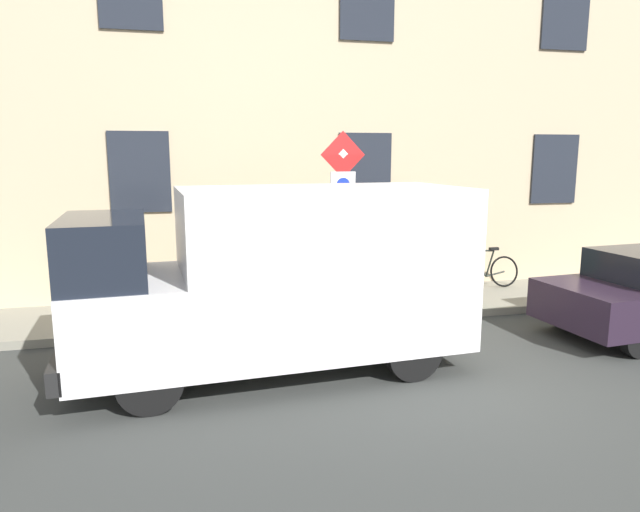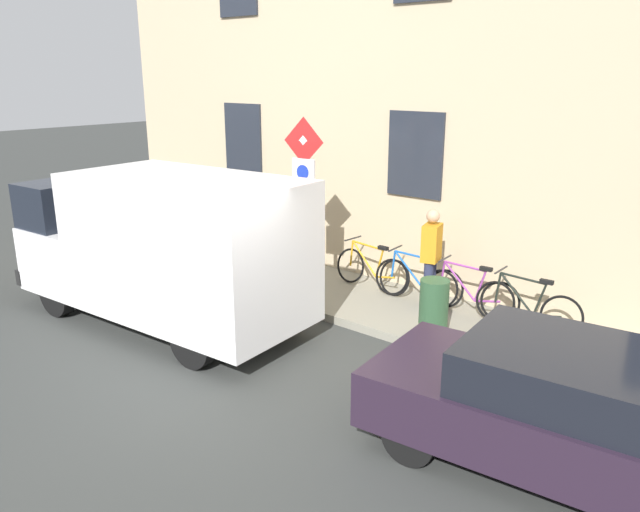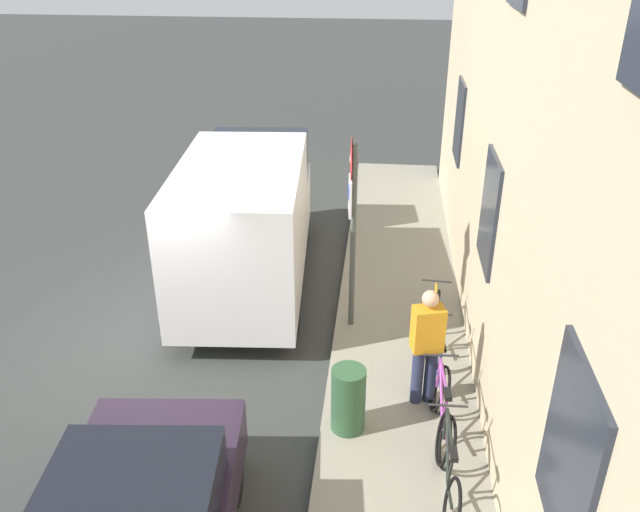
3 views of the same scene
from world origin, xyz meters
name	(u,v)px [view 2 (image 2 of 3)]	position (x,y,z in m)	size (l,w,h in m)	color
ground_plane	(222,387)	(0.00, 0.00, 0.00)	(80.00, 80.00, 0.00)	#333634
sidewalk_slab	(379,305)	(3.65, 0.00, 0.07)	(2.08, 17.96, 0.14)	gray
building_facade	(430,68)	(5.03, 0.00, 4.08)	(0.75, 15.96, 8.16)	#C6B08C
sign_post_stacked	(305,185)	(2.82, 0.99, 2.20)	(0.17, 0.56, 3.06)	#474C47
delivery_van	(162,245)	(0.91, 2.37, 1.33)	(2.37, 5.46, 2.50)	white
parked_hatchback	(569,409)	(1.06, -4.10, 0.73)	(2.10, 4.14, 1.38)	#271B2A
bicycle_black	(527,306)	(4.14, -2.44, 0.51)	(0.46, 1.71, 0.89)	black
bicycle_purple	(469,293)	(4.14, -1.46, 0.51)	(0.46, 1.72, 0.89)	black
bicycle_blue	(418,280)	(4.14, -0.47, 0.51)	(0.46, 1.72, 0.89)	black
bicycle_orange	(372,269)	(4.14, 0.51, 0.51)	(0.46, 1.72, 0.89)	black
pedestrian	(431,256)	(3.93, -0.83, 1.07)	(0.45, 0.35, 1.72)	#262B47
litter_bin	(434,308)	(2.96, -1.46, 0.59)	(0.44, 0.44, 0.90)	#2D5133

